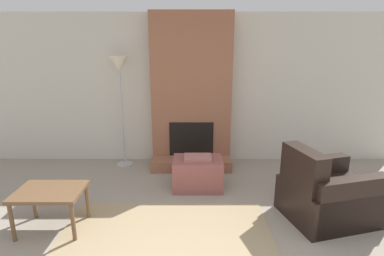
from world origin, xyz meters
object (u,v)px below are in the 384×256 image
at_px(armchair, 326,196).
at_px(side_table, 51,195).
at_px(ottoman, 198,173).
at_px(floor_lamp_left, 120,72).

bearing_deg(armchair, side_table, 79.50).
xyz_separation_m(ottoman, side_table, (-1.69, -1.05, 0.19)).
distance_m(ottoman, side_table, 2.00).
distance_m(ottoman, armchair, 1.74).
distance_m(armchair, floor_lamp_left, 3.56).
distance_m(side_table, floor_lamp_left, 2.33).
height_order(ottoman, floor_lamp_left, floor_lamp_left).
xyz_separation_m(armchair, side_table, (-3.22, -0.23, 0.13)).
bearing_deg(side_table, ottoman, 31.91).
relative_size(ottoman, side_table, 0.99).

